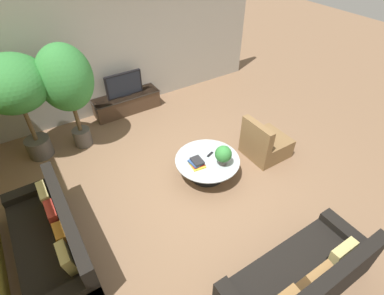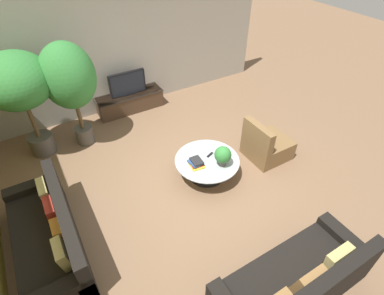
% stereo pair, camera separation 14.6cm
% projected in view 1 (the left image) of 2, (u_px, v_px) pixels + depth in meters
% --- Properties ---
extents(ground_plane, '(24.00, 24.00, 0.00)m').
position_uv_depth(ground_plane, '(194.00, 182.00, 5.60)').
color(ground_plane, brown).
extents(back_wall_stone, '(7.40, 0.12, 3.00)m').
position_uv_depth(back_wall_stone, '(116.00, 47.00, 6.75)').
color(back_wall_stone, '#A39E93').
rests_on(back_wall_stone, ground).
extents(media_console, '(1.62, 0.50, 0.44)m').
position_uv_depth(media_console, '(127.00, 103.00, 7.33)').
color(media_console, '#473323').
rests_on(media_console, ground).
extents(television, '(0.88, 0.13, 0.57)m').
position_uv_depth(television, '(124.00, 85.00, 7.01)').
color(television, black).
rests_on(television, media_console).
extents(coffee_table, '(1.19, 1.19, 0.40)m').
position_uv_depth(coffee_table, '(207.00, 164.00, 5.56)').
color(coffee_table, black).
rests_on(coffee_table, ground).
extents(couch_by_wall, '(0.84, 2.16, 0.84)m').
position_uv_depth(couch_by_wall, '(52.00, 241.00, 4.30)').
color(couch_by_wall, black).
rests_on(couch_by_wall, ground).
extents(couch_near_entry, '(2.13, 0.84, 0.84)m').
position_uv_depth(couch_near_entry, '(300.00, 279.00, 3.87)').
color(couch_near_entry, black).
rests_on(couch_near_entry, ground).
extents(armchair_wicker, '(0.80, 0.76, 0.86)m').
position_uv_depth(armchair_wicker, '(265.00, 144.00, 6.03)').
color(armchair_wicker, brown).
rests_on(armchair_wicker, ground).
extents(potted_palm_tall, '(1.24, 1.24, 2.13)m').
position_uv_depth(potted_palm_tall, '(14.00, 88.00, 5.21)').
color(potted_palm_tall, '#514C47').
rests_on(potted_palm_tall, ground).
extents(potted_palm_corner, '(1.01, 1.01, 2.19)m').
position_uv_depth(potted_palm_corner, '(66.00, 81.00, 5.51)').
color(potted_palm_corner, '#514C47').
rests_on(potted_palm_corner, ground).
extents(potted_plant_tabletop, '(0.30, 0.30, 0.39)m').
position_uv_depth(potted_plant_tabletop, '(223.00, 154.00, 5.25)').
color(potted_plant_tabletop, '#514C47').
rests_on(potted_plant_tabletop, coffee_table).
extents(book_stack, '(0.27, 0.32, 0.11)m').
position_uv_depth(book_stack, '(197.00, 163.00, 5.34)').
color(book_stack, gold).
rests_on(book_stack, coffee_table).
extents(remote_black, '(0.16, 0.09, 0.02)m').
position_uv_depth(remote_black, '(210.00, 154.00, 5.58)').
color(remote_black, black).
rests_on(remote_black, coffee_table).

